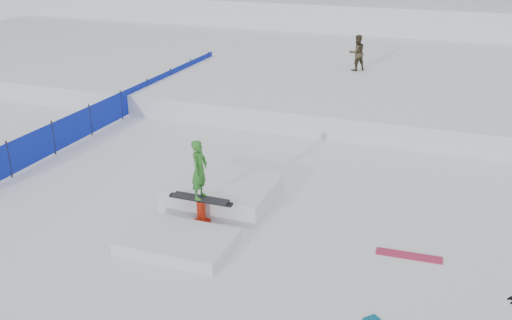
% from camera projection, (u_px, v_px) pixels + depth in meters
% --- Properties ---
extents(ground, '(120.00, 120.00, 0.00)m').
position_uv_depth(ground, '(206.00, 231.00, 13.31)').
color(ground, white).
extents(snow_berm, '(60.00, 14.00, 2.40)m').
position_uv_depth(snow_berm, '(392.00, 14.00, 38.91)').
color(snow_berm, white).
rests_on(snow_berm, ground).
extents(snow_midrise, '(50.00, 18.00, 0.80)m').
position_uv_depth(snow_midrise, '(349.00, 69.00, 27.05)').
color(snow_midrise, white).
rests_on(snow_midrise, ground).
extents(safety_fence, '(0.05, 16.00, 1.10)m').
position_uv_depth(safety_fence, '(121.00, 105.00, 20.94)').
color(safety_fence, '#0E20AB').
rests_on(safety_fence, ground).
extents(walker_olive, '(0.95, 0.93, 1.54)m').
position_uv_depth(walker_olive, '(357.00, 53.00, 24.70)').
color(walker_olive, '#3B331F').
rests_on(walker_olive, snow_midrise).
extents(loose_board_red, '(1.41, 0.35, 0.03)m').
position_uv_depth(loose_board_red, '(409.00, 256.00, 12.28)').
color(loose_board_red, '#A52244').
rests_on(loose_board_red, ground).
extents(jib_rail_feature, '(2.60, 4.40, 2.11)m').
position_uv_depth(jib_rail_feature, '(211.00, 202.00, 14.04)').
color(jib_rail_feature, white).
rests_on(jib_rail_feature, ground).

